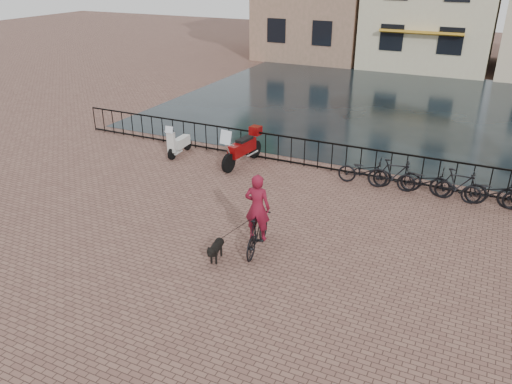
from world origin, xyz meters
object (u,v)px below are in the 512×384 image
at_px(dog, 216,250).
at_px(motorcycle, 242,144).
at_px(scooter, 179,138).
at_px(cyclist, 257,218).

height_order(dog, motorcycle, motorcycle).
distance_m(motorcycle, scooter, 2.57).
distance_m(cyclist, dog, 1.27).
bearing_deg(motorcycle, cyclist, -52.10).
relative_size(cyclist, scooter, 1.70).
bearing_deg(dog, motorcycle, 100.79).
height_order(cyclist, motorcycle, cyclist).
relative_size(cyclist, motorcycle, 1.08).
xyz_separation_m(dog, motorcycle, (-2.25, 5.81, 0.50)).
bearing_deg(motorcycle, scooter, -170.80).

